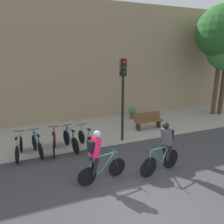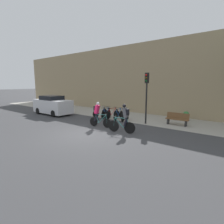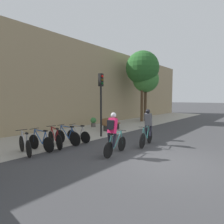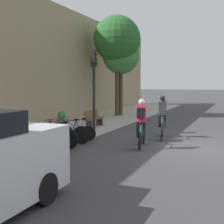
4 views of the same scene
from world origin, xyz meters
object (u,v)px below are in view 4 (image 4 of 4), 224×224
(parked_bike_1, at_px, (48,139))
(parked_bike_2, at_px, (59,136))
(potted_plant, at_px, (62,117))
(parked_bike_4, at_px, (77,131))
(bench, at_px, (94,118))
(cyclist_pink, at_px, (141,122))
(traffic_light_pole, at_px, (94,76))
(parked_bike_3, at_px, (68,133))
(cyclist_grey, at_px, (162,116))
(parked_bike_0, at_px, (36,143))

(parked_bike_1, bearing_deg, parked_bike_2, -0.02)
(parked_bike_1, height_order, potted_plant, parked_bike_1)
(parked_bike_2, relative_size, parked_bike_4, 1.13)
(parked_bike_4, distance_m, bench, 4.00)
(cyclist_pink, bearing_deg, traffic_light_pole, 52.64)
(parked_bike_4, bearing_deg, bench, 16.00)
(cyclist_pink, height_order, parked_bike_4, cyclist_pink)
(cyclist_pink, distance_m, parked_bike_3, 2.89)
(parked_bike_1, relative_size, traffic_light_pole, 0.43)
(traffic_light_pole, bearing_deg, cyclist_pink, -127.36)
(parked_bike_3, height_order, potted_plant, parked_bike_3)
(cyclist_pink, height_order, potted_plant, cyclist_pink)
(parked_bike_4, bearing_deg, parked_bike_2, 180.00)
(parked_bike_3, bearing_deg, cyclist_grey, -49.00)
(parked_bike_4, height_order, bench, parked_bike_4)
(parked_bike_1, height_order, bench, parked_bike_1)
(parked_bike_1, relative_size, bench, 1.03)
(parked_bike_2, distance_m, traffic_light_pole, 3.87)
(bench, bearing_deg, parked_bike_3, -166.32)
(cyclist_pink, xyz_separation_m, parked_bike_1, (-1.63, 2.83, -0.54))
(cyclist_grey, bearing_deg, parked_bike_3, 131.00)
(cyclist_grey, bearing_deg, parked_bike_1, 142.86)
(parked_bike_3, distance_m, potted_plant, 5.54)
(traffic_light_pole, xyz_separation_m, potted_plant, (2.10, 3.01, -2.19))
(parked_bike_4, bearing_deg, parked_bike_3, 179.99)
(cyclist_grey, relative_size, parked_bike_0, 1.04)
(parked_bike_0, height_order, parked_bike_3, parked_bike_3)
(parked_bike_4, distance_m, potted_plant, 4.99)
(parked_bike_1, bearing_deg, traffic_light_pole, 1.28)
(cyclist_grey, height_order, parked_bike_2, cyclist_grey)
(traffic_light_pole, distance_m, bench, 3.13)
(bench, bearing_deg, cyclist_pink, -137.30)
(cyclist_pink, xyz_separation_m, parked_bike_3, (-0.26, 2.83, -0.54))
(parked_bike_0, bearing_deg, bench, 9.51)
(cyclist_pink, xyz_separation_m, potted_plant, (4.33, 5.92, -0.51))
(cyclist_grey, relative_size, bench, 1.12)
(parked_bike_0, distance_m, parked_bike_1, 0.69)
(parked_bike_3, relative_size, potted_plant, 2.20)
(cyclist_pink, bearing_deg, potted_plant, 53.85)
(parked_bike_0, xyz_separation_m, parked_bike_1, (0.69, 0.00, -0.01))
(cyclist_pink, relative_size, parked_bike_1, 1.06)
(parked_bike_3, distance_m, parked_bike_4, 0.68)
(parked_bike_2, height_order, bench, parked_bike_2)
(parked_bike_2, height_order, potted_plant, parked_bike_2)
(parked_bike_4, bearing_deg, cyclist_pink, -98.43)
(bench, relative_size, potted_plant, 2.06)
(parked_bike_1, bearing_deg, parked_bike_0, -179.98)
(parked_bike_0, bearing_deg, parked_bike_2, 0.00)
(parked_bike_0, bearing_deg, cyclist_grey, -32.88)
(parked_bike_0, height_order, bench, parked_bike_0)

